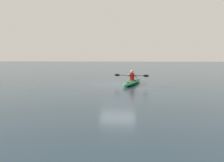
% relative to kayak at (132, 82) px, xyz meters
% --- Properties ---
extents(ground_plane, '(160.00, 160.00, 0.00)m').
position_rel_kayak_xyz_m(ground_plane, '(1.04, 0.26, -0.15)').
color(ground_plane, '#283D4C').
extents(kayak, '(1.71, 4.42, 0.30)m').
position_rel_kayak_xyz_m(kayak, '(0.00, 0.00, 0.00)').
color(kayak, '#19723F').
rests_on(kayak, ground).
extents(kayaker, '(2.42, 0.68, 0.75)m').
position_rel_kayak_xyz_m(kayaker, '(0.04, 0.15, 0.48)').
color(kayaker, red).
rests_on(kayaker, kayak).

